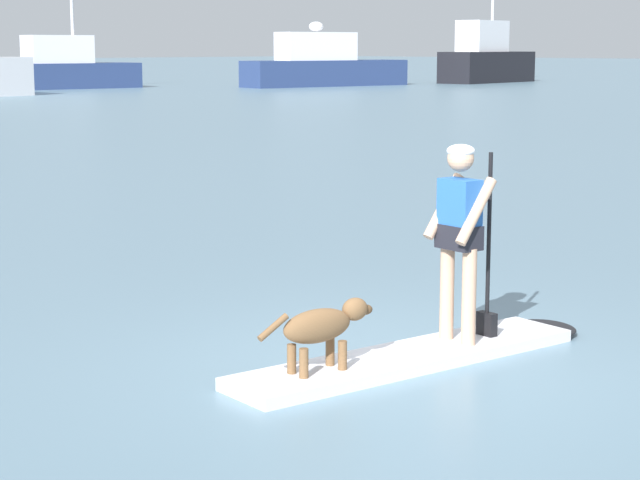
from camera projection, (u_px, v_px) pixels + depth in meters
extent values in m
plane|color=slate|center=(407.00, 364.00, 9.30)|extent=(400.00, 400.00, 0.00)
cube|color=silver|center=(407.00, 358.00, 9.30)|extent=(3.30, 1.06, 0.10)
ellipsoid|color=black|center=(543.00, 329.00, 10.27)|extent=(0.63, 0.69, 0.10)
cylinder|color=tan|center=(447.00, 292.00, 9.66)|extent=(0.12, 0.12, 0.81)
cylinder|color=tan|center=(469.00, 297.00, 9.45)|extent=(0.12, 0.12, 0.81)
cube|color=black|center=(459.00, 237.00, 9.47)|extent=(0.26, 0.39, 0.20)
cube|color=#2659A5|center=(460.00, 213.00, 9.44)|extent=(0.24, 0.36, 0.56)
sphere|color=tan|center=(461.00, 158.00, 9.37)|extent=(0.22, 0.22, 0.22)
ellipsoid|color=white|center=(461.00, 151.00, 9.36)|extent=(0.23, 0.23, 0.11)
cylinder|color=tan|center=(444.00, 206.00, 9.58)|extent=(0.43, 0.14, 0.54)
cylinder|color=tan|center=(476.00, 211.00, 9.29)|extent=(0.43, 0.14, 0.54)
cylinder|color=black|center=(489.00, 245.00, 9.70)|extent=(0.04, 0.04, 1.57)
cube|color=black|center=(487.00, 324.00, 9.82)|extent=(0.10, 0.19, 0.20)
ellipsoid|color=brown|center=(317.00, 326.00, 8.68)|extent=(0.64, 0.30, 0.26)
ellipsoid|color=brown|center=(355.00, 309.00, 8.89)|extent=(0.24, 0.19, 0.18)
ellipsoid|color=#503923|center=(366.00, 310.00, 8.96)|extent=(0.13, 0.09, 0.08)
cylinder|color=brown|center=(273.00, 327.00, 8.43)|extent=(0.27, 0.08, 0.18)
cylinder|color=brown|center=(330.00, 351.00, 8.89)|extent=(0.07, 0.07, 0.23)
cylinder|color=brown|center=(342.00, 355.00, 8.77)|extent=(0.07, 0.07, 0.23)
cylinder|color=brown|center=(292.00, 359.00, 8.67)|extent=(0.07, 0.07, 0.23)
cylinder|color=brown|center=(304.00, 363.00, 8.55)|extent=(0.07, 0.07, 0.23)
cube|color=navy|center=(68.00, 76.00, 68.85)|extent=(8.91, 3.62, 1.51)
cube|color=silver|center=(58.00, 49.00, 68.14)|extent=(4.11, 2.38, 1.64)
cylinder|color=silver|center=(57.00, 43.00, 68.07)|extent=(3.02, 0.53, 0.14)
cube|color=navy|center=(326.00, 73.00, 72.99)|extent=(11.71, 4.21, 1.63)
cube|color=silver|center=(316.00, 46.00, 72.11)|extent=(5.39, 2.62, 1.75)
ellipsoid|color=white|center=(316.00, 26.00, 71.90)|extent=(0.90, 0.90, 0.60)
cube|color=black|center=(487.00, 67.00, 80.23)|extent=(8.89, 3.43, 2.12)
cube|color=silver|center=(482.00, 36.00, 79.42)|extent=(4.07, 2.32, 2.13)
cylinder|color=silver|center=(482.00, 34.00, 79.40)|extent=(3.04, 0.43, 0.14)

